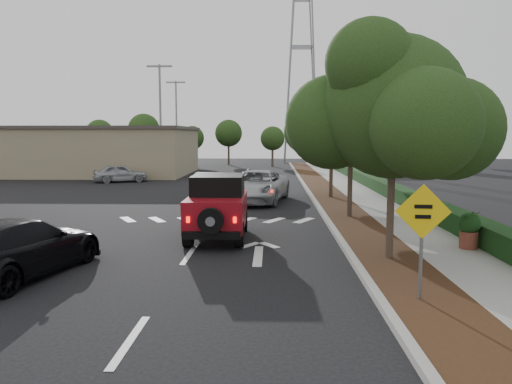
{
  "coord_description": "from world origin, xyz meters",
  "views": [
    {
      "loc": [
        2.37,
        -13.96,
        3.44
      ],
      "look_at": [
        1.85,
        3.0,
        1.5
      ],
      "focal_mm": 35.0,
      "sensor_mm": 36.0,
      "label": 1
    }
  ],
  "objects_px": {
    "silver_suv_ahead": "(256,186)",
    "black_suv_oncoming": "(17,247)",
    "speed_hump_sign": "(422,226)",
    "red_jeep": "(218,206)"
  },
  "relations": [
    {
      "from": "red_jeep",
      "to": "speed_hump_sign",
      "type": "height_order",
      "value": "speed_hump_sign"
    },
    {
      "from": "black_suv_oncoming",
      "to": "speed_hump_sign",
      "type": "relative_size",
      "value": 2.13
    },
    {
      "from": "red_jeep",
      "to": "silver_suv_ahead",
      "type": "distance_m",
      "value": 9.17
    },
    {
      "from": "silver_suv_ahead",
      "to": "speed_hump_sign",
      "type": "distance_m",
      "value": 16.17
    },
    {
      "from": "black_suv_oncoming",
      "to": "silver_suv_ahead",
      "type": "bearing_deg",
      "value": -99.02
    },
    {
      "from": "silver_suv_ahead",
      "to": "black_suv_oncoming",
      "type": "height_order",
      "value": "silver_suv_ahead"
    },
    {
      "from": "red_jeep",
      "to": "silver_suv_ahead",
      "type": "bearing_deg",
      "value": 83.11
    },
    {
      "from": "silver_suv_ahead",
      "to": "speed_hump_sign",
      "type": "xyz_separation_m",
      "value": [
        3.8,
        -15.69,
        0.81
      ]
    },
    {
      "from": "black_suv_oncoming",
      "to": "red_jeep",
      "type": "bearing_deg",
      "value": -120.09
    },
    {
      "from": "red_jeep",
      "to": "speed_hump_sign",
      "type": "relative_size",
      "value": 1.77
    }
  ]
}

